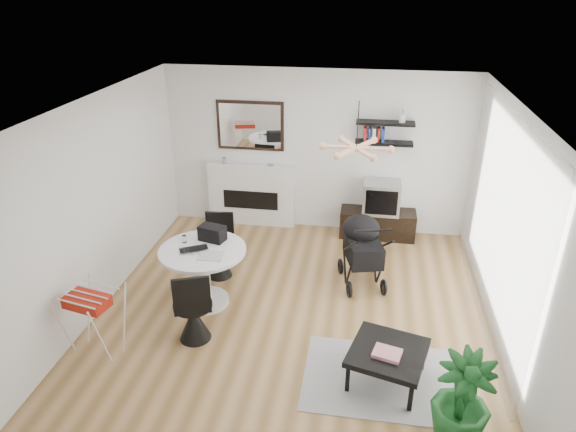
% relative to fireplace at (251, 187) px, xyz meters
% --- Properties ---
extents(floor, '(5.00, 5.00, 0.00)m').
position_rel_fireplace_xyz_m(floor, '(1.10, -2.42, -0.69)').
color(floor, brown).
rests_on(floor, ground).
extents(ceiling, '(5.00, 5.00, 0.00)m').
position_rel_fireplace_xyz_m(ceiling, '(1.10, -2.42, 2.01)').
color(ceiling, white).
rests_on(ceiling, wall_back).
extents(wall_back, '(5.00, 0.00, 5.00)m').
position_rel_fireplace_xyz_m(wall_back, '(1.10, 0.08, 0.66)').
color(wall_back, white).
rests_on(wall_back, floor).
extents(wall_left, '(0.00, 5.00, 5.00)m').
position_rel_fireplace_xyz_m(wall_left, '(-1.40, -2.42, 0.66)').
color(wall_left, white).
rests_on(wall_left, floor).
extents(wall_right, '(0.00, 5.00, 5.00)m').
position_rel_fireplace_xyz_m(wall_right, '(3.60, -2.42, 0.66)').
color(wall_right, white).
rests_on(wall_right, floor).
extents(sheer_curtain, '(0.04, 3.60, 2.60)m').
position_rel_fireplace_xyz_m(sheer_curtain, '(3.50, -2.22, 0.66)').
color(sheer_curtain, white).
rests_on(sheer_curtain, wall_right).
extents(fireplace, '(1.50, 0.17, 2.16)m').
position_rel_fireplace_xyz_m(fireplace, '(0.00, 0.00, 0.00)').
color(fireplace, white).
rests_on(fireplace, floor).
extents(shelf_lower, '(0.90, 0.25, 0.04)m').
position_rel_fireplace_xyz_m(shelf_lower, '(2.18, -0.05, 0.91)').
color(shelf_lower, black).
rests_on(shelf_lower, wall_back).
extents(shelf_upper, '(0.90, 0.25, 0.04)m').
position_rel_fireplace_xyz_m(shelf_upper, '(2.18, -0.05, 1.23)').
color(shelf_upper, black).
rests_on(shelf_upper, wall_back).
extents(pendant_lamp, '(0.90, 0.90, 0.10)m').
position_rel_fireplace_xyz_m(pendant_lamp, '(1.80, -2.12, 1.46)').
color(pendant_lamp, tan).
rests_on(pendant_lamp, ceiling).
extents(tv_console, '(1.23, 0.43, 0.46)m').
position_rel_fireplace_xyz_m(tv_console, '(2.18, -0.15, -0.45)').
color(tv_console, black).
rests_on(tv_console, floor).
extents(crt_tv, '(0.59, 0.52, 0.52)m').
position_rel_fireplace_xyz_m(crt_tv, '(2.20, -0.15, 0.04)').
color(crt_tv, '#ABABAD').
rests_on(crt_tv, tv_console).
extents(dining_table, '(1.12, 1.12, 0.82)m').
position_rel_fireplace_xyz_m(dining_table, '(-0.07, -2.48, -0.14)').
color(dining_table, white).
rests_on(dining_table, floor).
extents(laptop, '(0.42, 0.37, 0.03)m').
position_rel_fireplace_xyz_m(laptop, '(-0.14, -2.57, 0.15)').
color(laptop, black).
rests_on(laptop, dining_table).
extents(black_bag, '(0.38, 0.28, 0.20)m').
position_rel_fireplace_xyz_m(black_bag, '(-0.01, -2.22, 0.24)').
color(black_bag, black).
rests_on(black_bag, dining_table).
extents(newspaper, '(0.32, 0.27, 0.01)m').
position_rel_fireplace_xyz_m(newspaper, '(0.09, -2.63, 0.14)').
color(newspaper, silver).
rests_on(newspaper, dining_table).
extents(drinking_glass, '(0.06, 0.06, 0.10)m').
position_rel_fireplace_xyz_m(drinking_glass, '(-0.36, -2.34, 0.18)').
color(drinking_glass, white).
rests_on(drinking_glass, dining_table).
extents(chair_far, '(0.44, 0.46, 0.93)m').
position_rel_fireplace_xyz_m(chair_far, '(-0.09, -1.76, -0.39)').
color(chair_far, black).
rests_on(chair_far, floor).
extents(chair_near, '(0.51, 0.53, 0.98)m').
position_rel_fireplace_xyz_m(chair_near, '(0.03, -3.23, -0.38)').
color(chair_near, black).
rests_on(chair_near, floor).
extents(drying_rack, '(0.65, 0.62, 0.83)m').
position_rel_fireplace_xyz_m(drying_rack, '(-1.00, -3.64, -0.25)').
color(drying_rack, white).
rests_on(drying_rack, floor).
extents(stroller, '(0.74, 0.96, 1.08)m').
position_rel_fireplace_xyz_m(stroller, '(1.95, -1.59, -0.22)').
color(stroller, black).
rests_on(stroller, floor).
extents(rug, '(1.66, 1.20, 0.01)m').
position_rel_fireplace_xyz_m(rug, '(2.24, -3.57, -0.68)').
color(rug, gray).
rests_on(rug, floor).
extents(coffee_table, '(0.94, 0.94, 0.40)m').
position_rel_fireplace_xyz_m(coffee_table, '(2.29, -3.57, -0.32)').
color(coffee_table, black).
rests_on(coffee_table, rug).
extents(magazines, '(0.33, 0.29, 0.04)m').
position_rel_fireplace_xyz_m(magazines, '(2.28, -3.65, -0.26)').
color(magazines, '#CD3344').
rests_on(magazines, coffee_table).
extents(potted_plant, '(0.58, 0.58, 0.97)m').
position_rel_fireplace_xyz_m(potted_plant, '(2.94, -4.26, -0.20)').
color(potted_plant, '#17511E').
rests_on(potted_plant, floor).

